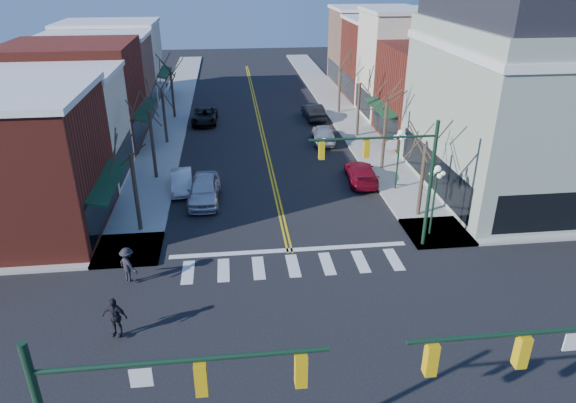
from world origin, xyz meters
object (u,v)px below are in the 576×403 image
object	(u,v)px
pedestrian_dark_a	(115,317)
lamppost_midblock	(399,150)
car_left_near	(204,190)
pedestrian_dark_b	(128,265)
victorian_corner	(531,93)
car_right_near	(361,172)
car_right_far	(313,112)
car_left_far	(205,116)
lamppost_corner	(435,189)
car_right_mid	(324,133)
car_left_mid	(182,181)

from	to	relation	value
pedestrian_dark_a	lamppost_midblock	bearing A→B (deg)	54.95
car_left_near	pedestrian_dark_b	xyz separation A→B (m)	(-3.34, -9.16, 0.21)
car_left_near	victorian_corner	bearing A→B (deg)	1.91
car_right_near	pedestrian_dark_b	distance (m)	18.24
car_right_far	pedestrian_dark_b	size ratio (longest dim) A/B	2.59
car_left_near	pedestrian_dark_b	bearing A→B (deg)	-107.54
lamppost_midblock	pedestrian_dark_b	size ratio (longest dim) A/B	2.40
victorian_corner	car_right_near	xyz separation A→B (m)	(-10.29, 2.31, -5.96)
car_left_near	car_left_far	bearing A→B (deg)	94.16
car_left_far	car_right_near	distance (m)	19.82
lamppost_corner	car_right_near	xyz separation A→B (m)	(-1.99, 8.31, -2.26)
victorian_corner	lamppost_midblock	bearing A→B (deg)	176.55
car_right_near	car_right_mid	bearing A→B (deg)	-78.37
victorian_corner	lamppost_corner	bearing A→B (deg)	-144.14
lamppost_corner	car_left_far	size ratio (longest dim) A/B	0.87
lamppost_midblock	car_right_near	world-z (taller)	lamppost_midblock
lamppost_midblock	car_left_near	world-z (taller)	lamppost_midblock
lamppost_corner	pedestrian_dark_b	xyz separation A→B (m)	(-16.34, -2.93, -1.91)
car_right_mid	car_right_far	xyz separation A→B (m)	(0.25, 7.12, -0.02)
car_right_mid	lamppost_corner	bearing A→B (deg)	105.64
pedestrian_dark_a	pedestrian_dark_b	bearing A→B (deg)	106.97
pedestrian_dark_b	pedestrian_dark_a	bearing A→B (deg)	135.01
victorian_corner	car_left_mid	xyz separation A→B (m)	(-22.90, 2.26, -6.00)
lamppost_corner	lamppost_midblock	size ratio (longest dim) A/B	1.00
lamppost_corner	pedestrian_dark_a	distance (m)	17.76
car_left_mid	pedestrian_dark_b	distance (m)	11.33
car_left_far	pedestrian_dark_a	size ratio (longest dim) A/B	2.74
car_right_near	lamppost_corner	bearing A→B (deg)	108.44
lamppost_corner	car_right_far	distance (m)	24.77
car_left_near	car_right_near	world-z (taller)	car_left_near
lamppost_corner	car_left_mid	xyz separation A→B (m)	(-14.60, 8.26, -2.30)
lamppost_midblock	car_left_far	bearing A→B (deg)	127.01
lamppost_midblock	pedestrian_dark_a	size ratio (longest dim) A/B	2.37
lamppost_corner	car_left_near	size ratio (longest dim) A/B	0.87
car_left_near	pedestrian_dark_b	world-z (taller)	pedestrian_dark_b
car_left_mid	car_right_mid	xyz separation A→B (m)	(11.55, 9.13, 0.13)
lamppost_corner	car_left_far	bearing A→B (deg)	118.96
car_left_mid	pedestrian_dark_b	size ratio (longest dim) A/B	2.22
lamppost_midblock	lamppost_corner	bearing A→B (deg)	-90.00
pedestrian_dark_a	victorian_corner	bearing A→B (deg)	43.11
car_right_near	car_right_mid	size ratio (longest dim) A/B	1.04
lamppost_corner	car_left_near	bearing A→B (deg)	154.41
lamppost_midblock	car_left_far	size ratio (longest dim) A/B	0.87
lamppost_midblock	car_left_far	xyz separation A→B (m)	(-13.52, 17.93, -2.27)
car_right_near	pedestrian_dark_b	world-z (taller)	pedestrian_dark_b
car_left_mid	car_left_near	bearing A→B (deg)	-56.52
lamppost_corner	car_right_far	xyz separation A→B (m)	(-2.80, 24.51, -2.19)
car_left_far	car_right_near	xyz separation A→B (m)	(11.53, -16.13, 0.00)
car_left_mid	car_right_far	size ratio (longest dim) A/B	0.86
pedestrian_dark_b	car_right_mid	bearing A→B (deg)	-79.97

